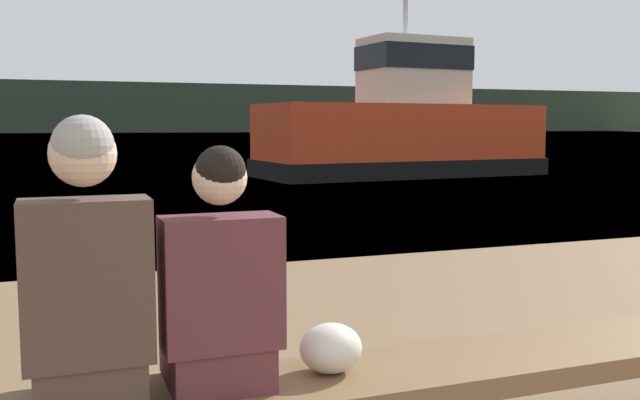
% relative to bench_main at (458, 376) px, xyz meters
% --- Properties ---
extents(water_surface, '(240.00, 240.00, 0.00)m').
position_rel_bench_main_xyz_m(water_surface, '(0.46, 124.43, -0.37)').
color(water_surface, teal).
rests_on(water_surface, ground).
extents(far_shoreline, '(600.00, 12.00, 9.11)m').
position_rel_bench_main_xyz_m(far_shoreline, '(0.46, 136.15, 4.19)').
color(far_shoreline, '#2D3D2D').
rests_on(far_shoreline, ground).
extents(bench_main, '(7.11, 0.51, 0.44)m').
position_rel_bench_main_xyz_m(bench_main, '(0.00, 0.00, 0.00)').
color(bench_main, brown).
rests_on(bench_main, ground).
extents(person_left, '(0.42, 0.43, 1.01)m').
position_rel_bench_main_xyz_m(person_left, '(-1.47, 0.01, 0.52)').
color(person_left, '#4C382D').
rests_on(person_left, bench_main).
extents(person_right, '(0.42, 0.42, 0.90)m').
position_rel_bench_main_xyz_m(person_right, '(-1.01, 0.01, 0.45)').
color(person_right, '#56282D').
rests_on(person_right, bench_main).
extents(shopping_bag, '(0.25, 0.22, 0.20)m').
position_rel_bench_main_xyz_m(shopping_bag, '(-0.57, 0.03, 0.18)').
color(shopping_bag, beige).
rests_on(shopping_bag, bench_main).
extents(tugboat_red, '(8.22, 3.63, 5.99)m').
position_rel_bench_main_xyz_m(tugboat_red, '(7.63, 15.37, 0.85)').
color(tugboat_red, red).
rests_on(tugboat_red, water_surface).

